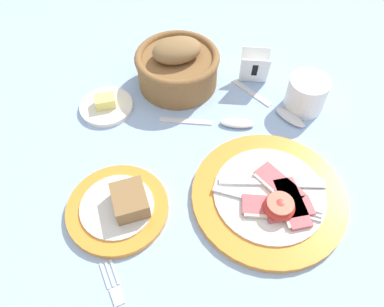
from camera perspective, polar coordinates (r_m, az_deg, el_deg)
ground_plane at (r=0.65m, az=5.59°, el=-8.06°), size 3.00×3.00×0.00m
breakfast_plate at (r=0.66m, az=11.90°, el=-6.46°), size 0.27×0.27×0.04m
bread_plate at (r=0.64m, az=-10.91°, el=-8.12°), size 0.17×0.17×0.05m
sugar_cup at (r=0.80m, az=17.07°, el=8.78°), size 0.08×0.08×0.07m
bread_basket at (r=0.81m, az=-2.23°, el=13.18°), size 0.18×0.18×0.11m
butter_dish at (r=0.80m, az=-12.93°, el=7.12°), size 0.11×0.11×0.03m
number_card at (r=0.84m, az=9.50°, el=12.82°), size 0.07×0.05×0.07m
teaspoon_by_saucer at (r=0.80m, az=13.18°, el=6.41°), size 0.14×0.16×0.01m
teaspoon_near_cup at (r=0.76m, az=4.84°, el=4.75°), size 0.19×0.04×0.01m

